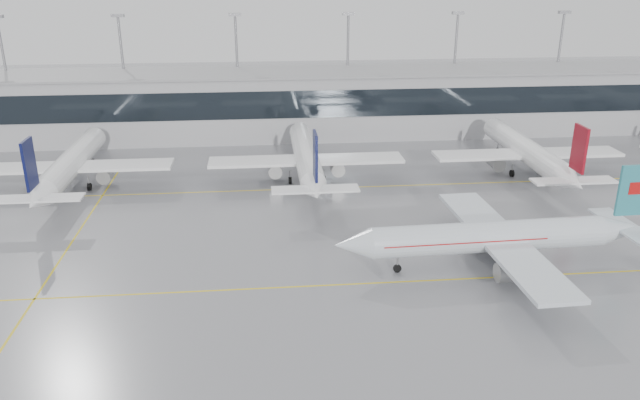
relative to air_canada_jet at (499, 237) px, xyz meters
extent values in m
plane|color=gray|center=(-18.82, -2.65, -3.53)|extent=(320.00, 320.00, 0.00)
cube|color=yellow|center=(-18.82, -2.65, -3.52)|extent=(120.00, 0.25, 0.01)
cube|color=yellow|center=(-18.82, 27.35, -3.52)|extent=(120.00, 0.25, 0.01)
cube|color=yellow|center=(-48.82, 12.35, -3.52)|extent=(0.25, 60.00, 0.01)
cube|color=#9F9FA3|center=(-18.82, 59.35, 2.47)|extent=(180.00, 15.00, 12.00)
cube|color=black|center=(-18.82, 51.80, 3.97)|extent=(180.00, 0.20, 5.00)
cube|color=gray|center=(-18.82, 59.35, 8.67)|extent=(182.00, 16.00, 0.40)
cylinder|color=gray|center=(-73.82, 65.35, 7.47)|extent=(0.50, 0.50, 22.00)
cylinder|color=gray|center=(-51.82, 65.35, 7.47)|extent=(0.50, 0.50, 22.00)
cube|color=gray|center=(-51.82, 65.35, 18.77)|extent=(2.40, 1.00, 0.60)
cylinder|color=gray|center=(-29.82, 65.35, 7.47)|extent=(0.50, 0.50, 22.00)
cube|color=gray|center=(-29.82, 65.35, 18.77)|extent=(2.40, 1.00, 0.60)
cylinder|color=gray|center=(-7.82, 65.35, 7.47)|extent=(0.50, 0.50, 22.00)
cube|color=gray|center=(-7.82, 65.35, 18.77)|extent=(2.40, 1.00, 0.60)
cylinder|color=gray|center=(14.18, 65.35, 7.47)|extent=(0.50, 0.50, 22.00)
cube|color=gray|center=(14.18, 65.35, 18.77)|extent=(2.40, 1.00, 0.60)
cylinder|color=gray|center=(36.18, 65.35, 7.47)|extent=(0.50, 0.50, 22.00)
cube|color=gray|center=(36.18, 65.35, 18.77)|extent=(2.40, 1.00, 0.60)
cylinder|color=silver|center=(-1.29, -0.05, 0.09)|extent=(26.15, 4.37, 3.42)
cone|color=silver|center=(-16.30, -0.60, 0.09)|extent=(4.12, 3.56, 3.42)
cone|color=silver|center=(14.52, 0.53, 0.09)|extent=(5.72, 3.62, 3.42)
cube|color=silver|center=(0.21, 0.01, -0.31)|extent=(6.03, 28.38, 0.45)
cube|color=silver|center=(14.72, 0.54, 0.39)|extent=(3.19, 10.95, 0.25)
cube|color=teal|center=(14.92, 0.55, 4.71)|extent=(3.61, 0.48, 5.83)
cylinder|color=gray|center=(-0.12, -4.81, -1.81)|extent=(3.67, 2.23, 2.10)
cylinder|color=gray|center=(-0.47, 4.79, -1.81)|extent=(3.67, 2.23, 2.10)
cylinder|color=gray|center=(-11.31, -0.41, -2.35)|extent=(0.20, 0.20, 1.46)
cylinder|color=black|center=(-11.31, -0.41, -3.08)|extent=(0.91, 0.33, 0.90)
cylinder|color=gray|center=(1.30, -2.55, -2.25)|extent=(0.24, 0.24, 1.46)
cylinder|color=black|center=(1.30, -2.55, -2.98)|extent=(1.12, 0.49, 1.10)
cylinder|color=gray|center=(1.11, 2.64, -2.25)|extent=(0.24, 0.24, 1.46)
cylinder|color=black|center=(1.11, 2.64, -2.98)|extent=(1.12, 0.49, 1.10)
cube|color=#B70F0F|center=(14.92, 0.55, 5.00)|extent=(1.42, 0.50, 1.40)
cube|color=#B70F0F|center=(-4.29, -0.16, 0.29)|extent=(18.11, 4.11, 0.12)
cylinder|color=white|center=(-53.82, 32.35, 0.27)|extent=(3.59, 27.36, 3.59)
cone|color=white|center=(-53.82, 48.03, 0.27)|extent=(3.59, 4.00, 3.59)
cone|color=white|center=(-53.82, 15.87, 0.27)|extent=(3.59, 5.60, 3.59)
cube|color=white|center=(-53.82, 30.85, -0.13)|extent=(29.64, 5.00, 0.45)
cube|color=white|center=(-53.82, 15.67, 0.57)|extent=(11.40, 2.80, 0.25)
cube|color=#0B0F3C|center=(-53.82, 15.47, 5.13)|extent=(0.35, 3.60, 6.12)
cylinder|color=gray|center=(-58.62, 31.35, -1.63)|extent=(2.10, 3.60, 2.10)
cylinder|color=gray|center=(-49.02, 31.35, -1.63)|extent=(2.10, 3.60, 2.10)
cylinder|color=gray|center=(-53.82, 43.03, -2.30)|extent=(0.20, 0.20, 1.56)
cylinder|color=black|center=(-53.82, 43.03, -3.08)|extent=(0.30, 0.90, 0.90)
cylinder|color=gray|center=(-56.42, 29.85, -2.20)|extent=(0.24, 0.24, 1.56)
cylinder|color=black|center=(-56.42, 29.85, -2.98)|extent=(0.45, 1.10, 1.10)
cylinder|color=gray|center=(-51.22, 29.85, -2.20)|extent=(0.24, 0.24, 1.56)
cylinder|color=black|center=(-51.22, 29.85, -2.98)|extent=(0.45, 1.10, 1.10)
cylinder|color=white|center=(-18.82, 32.35, 0.27)|extent=(3.59, 27.36, 3.59)
cone|color=white|center=(-18.82, 48.03, 0.27)|extent=(3.59, 4.00, 3.59)
cone|color=white|center=(-18.82, 15.87, 0.27)|extent=(3.59, 5.60, 3.59)
cube|color=white|center=(-18.82, 30.85, -0.13)|extent=(29.64, 5.00, 0.45)
cube|color=white|center=(-18.82, 15.67, 0.57)|extent=(11.40, 2.80, 0.25)
cube|color=#0B0F3C|center=(-18.82, 15.47, 5.13)|extent=(0.35, 3.60, 6.12)
cylinder|color=gray|center=(-23.62, 31.35, -1.63)|extent=(2.10, 3.60, 2.10)
cylinder|color=gray|center=(-14.02, 31.35, -1.63)|extent=(2.10, 3.60, 2.10)
cylinder|color=gray|center=(-18.82, 43.03, -2.30)|extent=(0.20, 0.20, 1.56)
cylinder|color=black|center=(-18.82, 43.03, -3.08)|extent=(0.30, 0.90, 0.90)
cylinder|color=gray|center=(-21.42, 29.85, -2.20)|extent=(0.24, 0.24, 1.56)
cylinder|color=black|center=(-21.42, 29.85, -2.98)|extent=(0.45, 1.10, 1.10)
cylinder|color=gray|center=(-16.22, 29.85, -2.20)|extent=(0.24, 0.24, 1.56)
cylinder|color=black|center=(-16.22, 29.85, -2.98)|extent=(0.45, 1.10, 1.10)
cylinder|color=white|center=(16.18, 32.35, 0.27)|extent=(3.59, 27.36, 3.59)
cone|color=white|center=(16.18, 48.03, 0.27)|extent=(3.59, 4.00, 3.59)
cone|color=white|center=(16.18, 15.87, 0.27)|extent=(3.59, 5.60, 3.59)
cube|color=white|center=(16.18, 30.85, -0.13)|extent=(29.64, 5.00, 0.45)
cube|color=white|center=(16.18, 15.67, 0.57)|extent=(11.40, 2.80, 0.25)
cube|color=maroon|center=(16.18, 15.47, 5.13)|extent=(0.35, 3.60, 6.12)
cylinder|color=gray|center=(11.38, 31.35, -1.63)|extent=(2.10, 3.60, 2.10)
cylinder|color=gray|center=(20.98, 31.35, -1.63)|extent=(2.10, 3.60, 2.10)
cylinder|color=gray|center=(16.18, 43.03, -2.30)|extent=(0.20, 0.20, 1.56)
cylinder|color=black|center=(16.18, 43.03, -3.08)|extent=(0.30, 0.90, 0.90)
cylinder|color=gray|center=(13.58, 29.85, -2.20)|extent=(0.24, 0.24, 1.56)
cylinder|color=black|center=(13.58, 29.85, -2.98)|extent=(0.45, 1.10, 1.10)
cylinder|color=gray|center=(18.78, 29.85, -2.20)|extent=(0.24, 0.24, 1.56)
cylinder|color=black|center=(18.78, 29.85, -2.98)|extent=(0.45, 1.10, 1.10)
camera|label=1|loc=(-25.55, -60.07, 28.03)|focal=35.00mm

